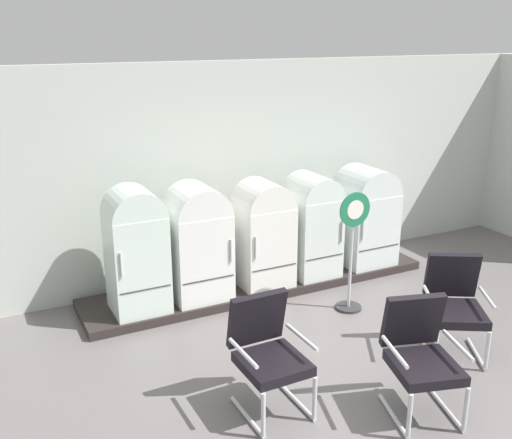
% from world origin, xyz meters
% --- Properties ---
extents(ground, '(12.00, 10.00, 0.05)m').
position_xyz_m(ground, '(0.00, 0.00, -0.03)').
color(ground, slate).
extents(back_wall, '(11.76, 0.12, 2.88)m').
position_xyz_m(back_wall, '(0.00, 3.66, 1.45)').
color(back_wall, beige).
rests_on(back_wall, ground).
extents(display_plinth, '(4.62, 0.95, 0.11)m').
position_xyz_m(display_plinth, '(0.00, 3.02, 0.05)').
color(display_plinth, '#2D2624').
rests_on(display_plinth, ground).
extents(refrigerator_0, '(0.63, 0.62, 1.47)m').
position_xyz_m(refrigerator_0, '(-1.64, 2.88, 0.89)').
color(refrigerator_0, silver).
rests_on(refrigerator_0, display_plinth).
extents(refrigerator_1, '(0.69, 0.68, 1.41)m').
position_xyz_m(refrigerator_1, '(-0.89, 2.92, 0.85)').
color(refrigerator_1, white).
rests_on(refrigerator_1, display_plinth).
extents(refrigerator_2, '(0.65, 0.64, 1.36)m').
position_xyz_m(refrigerator_2, '(-0.01, 2.90, 0.82)').
color(refrigerator_2, white).
rests_on(refrigerator_2, display_plinth).
extents(refrigerator_3, '(0.60, 0.68, 1.36)m').
position_xyz_m(refrigerator_3, '(0.73, 2.92, 0.83)').
color(refrigerator_3, silver).
rests_on(refrigerator_3, display_plinth).
extents(refrigerator_4, '(0.72, 0.72, 1.36)m').
position_xyz_m(refrigerator_4, '(1.60, 2.94, 0.82)').
color(refrigerator_4, silver).
rests_on(refrigerator_4, display_plinth).
extents(armchair_left, '(0.62, 0.70, 1.04)m').
position_xyz_m(armchair_left, '(-1.11, 0.69, 0.57)').
color(armchair_left, silver).
rests_on(armchair_left, ground).
extents(armchair_right, '(0.82, 0.87, 1.04)m').
position_xyz_m(armchair_right, '(1.07, 0.67, 0.57)').
color(armchair_right, silver).
rests_on(armchair_right, ground).
extents(armchair_center, '(0.73, 0.82, 1.04)m').
position_xyz_m(armchair_center, '(0.06, 0.05, 0.57)').
color(armchair_center, silver).
rests_on(armchair_center, ground).
extents(sign_stand, '(0.41, 0.32, 1.47)m').
position_xyz_m(sign_stand, '(0.68, 1.96, 0.68)').
color(sign_stand, '#2D2D30').
rests_on(sign_stand, ground).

